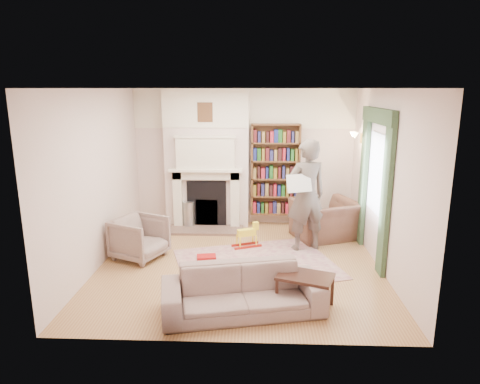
{
  "coord_description": "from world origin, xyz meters",
  "views": [
    {
      "loc": [
        0.28,
        -6.55,
        2.79
      ],
      "look_at": [
        0.0,
        0.25,
        1.15
      ],
      "focal_mm": 32.0,
      "sensor_mm": 36.0,
      "label": 1
    }
  ],
  "objects_px": {
    "man_reading": "(306,196)",
    "paraffin_heater": "(189,214)",
    "bookcase": "(275,170)",
    "sofa": "(243,291)",
    "armchair_reading": "(325,220)",
    "armchair_left": "(140,238)",
    "coffee_table": "(305,291)",
    "rocking_horse": "(247,235)"
  },
  "relations": [
    {
      "from": "sofa",
      "to": "rocking_horse",
      "type": "relative_size",
      "value": 3.92
    },
    {
      "from": "bookcase",
      "to": "sofa",
      "type": "distance_m",
      "value": 3.82
    },
    {
      "from": "paraffin_heater",
      "to": "rocking_horse",
      "type": "xyz_separation_m",
      "value": [
        1.22,
        -1.1,
        -0.05
      ]
    },
    {
      "from": "bookcase",
      "to": "rocking_horse",
      "type": "relative_size",
      "value": 3.57
    },
    {
      "from": "paraffin_heater",
      "to": "armchair_left",
      "type": "bearing_deg",
      "value": -108.8
    },
    {
      "from": "sofa",
      "to": "paraffin_heater",
      "type": "relative_size",
      "value": 3.7
    },
    {
      "from": "man_reading",
      "to": "armchair_left",
      "type": "bearing_deg",
      "value": -8.87
    },
    {
      "from": "armchair_reading",
      "to": "coffee_table",
      "type": "xyz_separation_m",
      "value": [
        -0.67,
        -2.71,
        -0.14
      ]
    },
    {
      "from": "bookcase",
      "to": "paraffin_heater",
      "type": "relative_size",
      "value": 3.36
    },
    {
      "from": "coffee_table",
      "to": "rocking_horse",
      "type": "xyz_separation_m",
      "value": [
        -0.81,
        2.15,
        0.0
      ]
    },
    {
      "from": "armchair_reading",
      "to": "sofa",
      "type": "height_order",
      "value": "armchair_reading"
    },
    {
      "from": "bookcase",
      "to": "man_reading",
      "type": "height_order",
      "value": "bookcase"
    },
    {
      "from": "coffee_table",
      "to": "bookcase",
      "type": "bearing_deg",
      "value": 114.56
    },
    {
      "from": "armchair_reading",
      "to": "sofa",
      "type": "distance_m",
      "value": 3.23
    },
    {
      "from": "armchair_left",
      "to": "man_reading",
      "type": "bearing_deg",
      "value": -54.7
    },
    {
      "from": "paraffin_heater",
      "to": "rocking_horse",
      "type": "distance_m",
      "value": 1.64
    },
    {
      "from": "armchair_reading",
      "to": "rocking_horse",
      "type": "bearing_deg",
      "value": -1.12
    },
    {
      "from": "bookcase",
      "to": "man_reading",
      "type": "bearing_deg",
      "value": -71.07
    },
    {
      "from": "man_reading",
      "to": "paraffin_heater",
      "type": "distance_m",
      "value": 2.63
    },
    {
      "from": "armchair_reading",
      "to": "man_reading",
      "type": "bearing_deg",
      "value": 31.58
    },
    {
      "from": "rocking_horse",
      "to": "man_reading",
      "type": "bearing_deg",
      "value": -25.18
    },
    {
      "from": "man_reading",
      "to": "rocking_horse",
      "type": "relative_size",
      "value": 3.81
    },
    {
      "from": "armchair_left",
      "to": "paraffin_heater",
      "type": "relative_size",
      "value": 1.42
    },
    {
      "from": "sofa",
      "to": "man_reading",
      "type": "distance_m",
      "value": 2.58
    },
    {
      "from": "bookcase",
      "to": "armchair_left",
      "type": "distance_m",
      "value": 3.15
    },
    {
      "from": "man_reading",
      "to": "rocking_horse",
      "type": "distance_m",
      "value": 1.29
    },
    {
      "from": "sofa",
      "to": "coffee_table",
      "type": "height_order",
      "value": "sofa"
    },
    {
      "from": "armchair_left",
      "to": "rocking_horse",
      "type": "relative_size",
      "value": 1.5
    },
    {
      "from": "armchair_reading",
      "to": "rocking_horse",
      "type": "distance_m",
      "value": 1.59
    },
    {
      "from": "armchair_reading",
      "to": "sofa",
      "type": "relative_size",
      "value": 0.55
    },
    {
      "from": "armchair_reading",
      "to": "armchair_left",
      "type": "relative_size",
      "value": 1.45
    },
    {
      "from": "armchair_left",
      "to": "rocking_horse",
      "type": "height_order",
      "value": "armchair_left"
    },
    {
      "from": "sofa",
      "to": "coffee_table",
      "type": "distance_m",
      "value": 0.83
    },
    {
      "from": "armchair_reading",
      "to": "armchair_left",
      "type": "height_order",
      "value": "armchair_reading"
    },
    {
      "from": "armchair_reading",
      "to": "paraffin_heater",
      "type": "bearing_deg",
      "value": -32.99
    },
    {
      "from": "paraffin_heater",
      "to": "rocking_horse",
      "type": "bearing_deg",
      "value": -42.1
    },
    {
      "from": "sofa",
      "to": "rocking_horse",
      "type": "distance_m",
      "value": 2.31
    },
    {
      "from": "armchair_reading",
      "to": "paraffin_heater",
      "type": "distance_m",
      "value": 2.76
    },
    {
      "from": "armchair_left",
      "to": "coffee_table",
      "type": "xyz_separation_m",
      "value": [
        2.6,
        -1.58,
        -0.13
      ]
    },
    {
      "from": "bookcase",
      "to": "armchair_reading",
      "type": "height_order",
      "value": "bookcase"
    },
    {
      "from": "armchair_left",
      "to": "sofa",
      "type": "height_order",
      "value": "armchair_left"
    },
    {
      "from": "man_reading",
      "to": "armchair_reading",
      "type": "bearing_deg",
      "value": -146.25
    }
  ]
}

